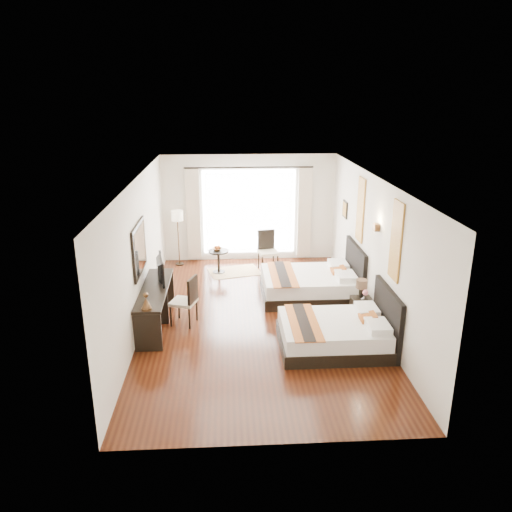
{
  "coord_description": "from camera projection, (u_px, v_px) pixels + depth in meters",
  "views": [
    {
      "loc": [
        -0.58,
        -9.06,
        4.33
      ],
      "look_at": [
        -0.02,
        0.34,
        1.2
      ],
      "focal_mm": 35.0,
      "sensor_mm": 36.0,
      "label": 1
    }
  ],
  "objects": [
    {
      "name": "window_chair",
      "position": [
        268.0,
        258.0,
        12.62
      ],
      "size": [
        0.54,
        0.54,
        1.0
      ],
      "rotation": [
        0.0,
        0.0,
        -1.38
      ],
      "color": "beige",
      "rests_on": "floor"
    },
    {
      "name": "wall_desk",
      "position": [
        140.0,
        254.0,
        9.41
      ],
      "size": [
        0.01,
        7.5,
        2.8
      ],
      "primitive_type": "cube",
      "color": "silver",
      "rests_on": "floor"
    },
    {
      "name": "jute_rug",
      "position": [
        235.0,
        272.0,
        12.54
      ],
      "size": [
        1.4,
        1.11,
        0.01
      ],
      "primitive_type": "cube",
      "rotation": [
        0.0,
        0.0,
        0.24
      ],
      "color": "tan",
      "rests_on": "floor"
    },
    {
      "name": "window_glass",
      "position": [
        249.0,
        212.0,
        13.1
      ],
      "size": [
        2.4,
        0.02,
        2.2
      ],
      "primitive_type": "cube",
      "color": "white",
      "rests_on": "wall_window"
    },
    {
      "name": "drape_right",
      "position": [
        304.0,
        213.0,
        13.09
      ],
      "size": [
        0.35,
        0.14,
        2.35
      ],
      "primitive_type": "cube",
      "color": "#C0AD95",
      "rests_on": "floor"
    },
    {
      "name": "bed_near",
      "position": [
        338.0,
        332.0,
        8.79
      ],
      "size": [
        1.93,
        1.5,
        1.08
      ],
      "color": "black",
      "rests_on": "floor"
    },
    {
      "name": "table_lamp",
      "position": [
        362.0,
        285.0,
        9.67
      ],
      "size": [
        0.23,
        0.23,
        0.36
      ],
      "color": "black",
      "rests_on": "nightstand"
    },
    {
      "name": "art_panel_far",
      "position": [
        361.0,
        210.0,
        10.49
      ],
      "size": [
        0.03,
        0.5,
        1.35
      ],
      "primitive_type": "cube",
      "color": "#8D3B14",
      "rests_on": "wall_headboard"
    },
    {
      "name": "wall_window",
      "position": [
        249.0,
        208.0,
        13.08
      ],
      "size": [
        4.5,
        0.01,
        2.8
      ],
      "primitive_type": "cube",
      "color": "silver",
      "rests_on": "floor"
    },
    {
      "name": "mirror_glass",
      "position": [
        141.0,
        248.0,
        9.25
      ],
      "size": [
        0.01,
        1.12,
        0.82
      ],
      "primitive_type": "cube",
      "color": "white",
      "rests_on": "mirror_frame"
    },
    {
      "name": "television",
      "position": [
        157.0,
        269.0,
        9.78
      ],
      "size": [
        0.27,
        0.87,
        0.5
      ],
      "primitive_type": "imported",
      "rotation": [
        0.0,
        0.0,
        1.76
      ],
      "color": "black",
      "rests_on": "console_desk"
    },
    {
      "name": "art_panel_near",
      "position": [
        396.0,
        241.0,
        8.31
      ],
      "size": [
        0.03,
        0.5,
        1.35
      ],
      "primitive_type": "cube",
      "color": "#8D3B14",
      "rests_on": "wall_headboard"
    },
    {
      "name": "console_desk",
      "position": [
        156.0,
        306.0,
        9.63
      ],
      "size": [
        0.5,
        2.2,
        0.76
      ],
      "primitive_type": "cube",
      "color": "black",
      "rests_on": "floor"
    },
    {
      "name": "ceiling",
      "position": [
        258.0,
        180.0,
        9.1
      ],
      "size": [
        4.5,
        7.5,
        0.02
      ],
      "primitive_type": "cube",
      "color": "white",
      "rests_on": "wall_headboard"
    },
    {
      "name": "drape_left",
      "position": [
        193.0,
        214.0,
        12.93
      ],
      "size": [
        0.35,
        0.14,
        2.35
      ],
      "primitive_type": "cube",
      "color": "#C0AD95",
      "rests_on": "floor"
    },
    {
      "name": "wall_headboard",
      "position": [
        373.0,
        250.0,
        9.66
      ],
      "size": [
        0.01,
        7.5,
        2.8
      ],
      "primitive_type": "cube",
      "color": "silver",
      "rests_on": "floor"
    },
    {
      "name": "nightstand",
      "position": [
        362.0,
        310.0,
        9.79
      ],
      "size": [
        0.39,
        0.49,
        0.47
      ],
      "primitive_type": "cube",
      "color": "black",
      "rests_on": "floor"
    },
    {
      "name": "mirror_frame",
      "position": [
        139.0,
        248.0,
        9.25
      ],
      "size": [
        0.04,
        1.25,
        0.95
      ],
      "primitive_type": "cube",
      "color": "black",
      "rests_on": "wall_desk"
    },
    {
      "name": "floor_lamp",
      "position": [
        177.0,
        219.0,
        12.68
      ],
      "size": [
        0.29,
        0.29,
        1.45
      ],
      "color": "black",
      "rests_on": "floor"
    },
    {
      "name": "wall_entry",
      "position": [
        278.0,
        348.0,
        5.99
      ],
      "size": [
        4.5,
        0.01,
        2.8
      ],
      "primitive_type": "cube",
      "color": "silver",
      "rests_on": "floor"
    },
    {
      "name": "desk_chair",
      "position": [
        185.0,
        309.0,
        9.68
      ],
      "size": [
        0.57,
        0.57,
        0.97
      ],
      "rotation": [
        0.0,
        0.0,
        2.82
      ],
      "color": "beige",
      "rests_on": "floor"
    },
    {
      "name": "bed_far",
      "position": [
        312.0,
        284.0,
        10.95
      ],
      "size": [
        2.08,
        1.62,
        1.17
      ],
      "color": "black",
      "rests_on": "floor"
    },
    {
      "name": "floor",
      "position": [
        258.0,
        319.0,
        9.98
      ],
      "size": [
        4.5,
        7.5,
        0.01
      ],
      "primitive_type": "cube",
      "color": "#331309",
      "rests_on": "ground"
    },
    {
      "name": "wall_sconce",
      "position": [
        376.0,
        227.0,
        9.26
      ],
      "size": [
        0.1,
        0.14,
        0.14
      ],
      "primitive_type": "cube",
      "color": "#482F19",
      "rests_on": "wall_headboard"
    },
    {
      "name": "sheer_curtain",
      "position": [
        249.0,
        213.0,
        13.04
      ],
      "size": [
        2.3,
        0.02,
        2.1
      ],
      "primitive_type": "cube",
      "color": "white",
      "rests_on": "wall_window"
    },
    {
      "name": "vase",
      "position": [
        365.0,
        297.0,
        9.54
      ],
      "size": [
        0.18,
        0.18,
        0.15
      ],
      "primitive_type": "imported",
      "rotation": [
        0.0,
        0.0,
        0.31
      ],
      "color": "black",
      "rests_on": "nightstand"
    },
    {
      "name": "side_table",
      "position": [
        219.0,
        262.0,
        12.4
      ],
      "size": [
        0.5,
        0.5,
        0.58
      ],
      "primitive_type": "cylinder",
      "color": "black",
      "rests_on": "floor"
    },
    {
      "name": "fruit_bowl",
      "position": [
        217.0,
        249.0,
        12.32
      ],
      "size": [
        0.26,
        0.26,
        0.06
      ],
      "primitive_type": "imported",
      "rotation": [
        0.0,
        0.0,
        -0.16
      ],
      "color": "#482F19",
      "rests_on": "side_table"
    },
    {
      "name": "bronze_figurine",
      "position": [
        146.0,
        302.0,
        8.52
      ],
      "size": [
        0.2,
        0.2,
        0.28
      ],
      "primitive_type": null,
      "rotation": [
        0.0,
        0.0,
        -0.08
      ],
      "color": "#482F19",
      "rests_on": "console_desk"
    }
  ]
}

